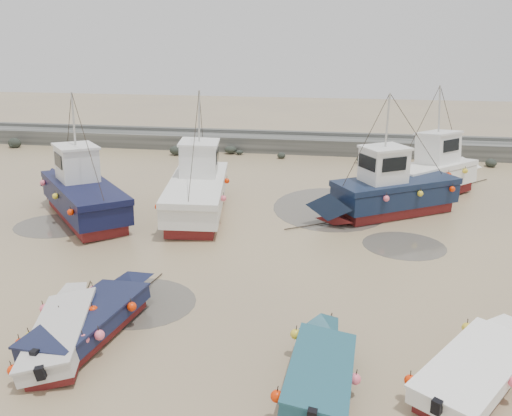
{
  "coord_description": "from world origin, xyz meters",
  "views": [
    {
      "loc": [
        3.35,
        -17.47,
        8.81
      ],
      "look_at": [
        -0.22,
        3.75,
        1.4
      ],
      "focal_mm": 35.0,
      "sensor_mm": 36.0,
      "label": 1
    }
  ],
  "objects_px": {
    "dinghy_1": "(97,314)",
    "dinghy_2": "(319,365)",
    "cabin_boat_1": "(198,187)",
    "person": "(199,218)",
    "dinghy_0": "(66,326)",
    "dinghy_3": "(481,364)",
    "cabin_boat_3": "(437,171)",
    "cabin_boat_0": "(80,191)",
    "cabin_boat_2": "(386,190)"
  },
  "relations": [
    {
      "from": "dinghy_1",
      "to": "dinghy_2",
      "type": "bearing_deg",
      "value": -1.7
    },
    {
      "from": "cabin_boat_1",
      "to": "person",
      "type": "relative_size",
      "value": 6.33
    },
    {
      "from": "dinghy_0",
      "to": "person",
      "type": "height_order",
      "value": "dinghy_0"
    },
    {
      "from": "dinghy_3",
      "to": "cabin_boat_3",
      "type": "distance_m",
      "value": 17.49
    },
    {
      "from": "dinghy_3",
      "to": "cabin_boat_0",
      "type": "xyz_separation_m",
      "value": [
        -17.01,
        10.45,
        0.8
      ]
    },
    {
      "from": "dinghy_2",
      "to": "cabin_boat_3",
      "type": "relative_size",
      "value": 0.79
    },
    {
      "from": "dinghy_3",
      "to": "person",
      "type": "relative_size",
      "value": 3.37
    },
    {
      "from": "cabin_boat_1",
      "to": "dinghy_2",
      "type": "bearing_deg",
      "value": -71.38
    },
    {
      "from": "dinghy_0",
      "to": "dinghy_1",
      "type": "xyz_separation_m",
      "value": [
        0.6,
        0.79,
        -0.0
      ]
    },
    {
      "from": "cabin_boat_0",
      "to": "dinghy_1",
      "type": "bearing_deg",
      "value": -103.05
    },
    {
      "from": "dinghy_3",
      "to": "dinghy_1",
      "type": "bearing_deg",
      "value": -148.01
    },
    {
      "from": "dinghy_2",
      "to": "cabin_boat_0",
      "type": "bearing_deg",
      "value": 142.94
    },
    {
      "from": "person",
      "to": "cabin_boat_3",
      "type": "bearing_deg",
      "value": -169.88
    },
    {
      "from": "cabin_boat_0",
      "to": "person",
      "type": "xyz_separation_m",
      "value": [
        6.06,
        0.61,
        -1.33
      ]
    },
    {
      "from": "dinghy_0",
      "to": "dinghy_3",
      "type": "bearing_deg",
      "value": -16.81
    },
    {
      "from": "cabin_boat_3",
      "to": "dinghy_0",
      "type": "bearing_deg",
      "value": -81.75
    },
    {
      "from": "cabin_boat_2",
      "to": "dinghy_0",
      "type": "bearing_deg",
      "value": 110.07
    },
    {
      "from": "cabin_boat_3",
      "to": "dinghy_2",
      "type": "bearing_deg",
      "value": -62.13
    },
    {
      "from": "cabin_boat_1",
      "to": "cabin_boat_3",
      "type": "bearing_deg",
      "value": 11.64
    },
    {
      "from": "dinghy_1",
      "to": "cabin_boat_1",
      "type": "distance_m",
      "value": 11.72
    },
    {
      "from": "dinghy_1",
      "to": "cabin_boat_1",
      "type": "xyz_separation_m",
      "value": [
        -0.03,
        11.69,
        0.77
      ]
    },
    {
      "from": "dinghy_1",
      "to": "cabin_boat_0",
      "type": "height_order",
      "value": "cabin_boat_0"
    },
    {
      "from": "cabin_boat_1",
      "to": "cabin_boat_2",
      "type": "xyz_separation_m",
      "value": [
        9.75,
        0.83,
        0.05
      ]
    },
    {
      "from": "cabin_boat_1",
      "to": "person",
      "type": "height_order",
      "value": "cabin_boat_1"
    },
    {
      "from": "dinghy_0",
      "to": "cabin_boat_1",
      "type": "relative_size",
      "value": 0.56
    },
    {
      "from": "dinghy_0",
      "to": "dinghy_2",
      "type": "relative_size",
      "value": 1.09
    },
    {
      "from": "dinghy_0",
      "to": "cabin_boat_3",
      "type": "relative_size",
      "value": 0.86
    },
    {
      "from": "cabin_boat_3",
      "to": "person",
      "type": "relative_size",
      "value": 4.14
    },
    {
      "from": "cabin_boat_2",
      "to": "cabin_boat_3",
      "type": "bearing_deg",
      "value": -69.35
    },
    {
      "from": "dinghy_0",
      "to": "cabin_boat_2",
      "type": "bearing_deg",
      "value": 34.67
    },
    {
      "from": "dinghy_3",
      "to": "cabin_boat_0",
      "type": "distance_m",
      "value": 19.98
    },
    {
      "from": "dinghy_2",
      "to": "dinghy_3",
      "type": "xyz_separation_m",
      "value": [
        4.27,
        0.76,
        -0.02
      ]
    },
    {
      "from": "dinghy_2",
      "to": "cabin_boat_1",
      "type": "relative_size",
      "value": 0.52
    },
    {
      "from": "cabin_boat_0",
      "to": "dinghy_2",
      "type": "bearing_deg",
      "value": -84.63
    },
    {
      "from": "cabin_boat_2",
      "to": "cabin_boat_3",
      "type": "distance_m",
      "value": 5.32
    },
    {
      "from": "dinghy_0",
      "to": "cabin_boat_0",
      "type": "height_order",
      "value": "cabin_boat_0"
    },
    {
      "from": "person",
      "to": "cabin_boat_1",
      "type": "bearing_deg",
      "value": -90.37
    },
    {
      "from": "cabin_boat_2",
      "to": "cabin_boat_3",
      "type": "height_order",
      "value": "same"
    },
    {
      "from": "dinghy_1",
      "to": "person",
      "type": "bearing_deg",
      "value": 97.73
    },
    {
      "from": "dinghy_1",
      "to": "dinghy_3",
      "type": "height_order",
      "value": "same"
    },
    {
      "from": "cabin_boat_0",
      "to": "person",
      "type": "distance_m",
      "value": 6.23
    },
    {
      "from": "cabin_boat_0",
      "to": "cabin_boat_3",
      "type": "bearing_deg",
      "value": -22.87
    },
    {
      "from": "dinghy_0",
      "to": "cabin_boat_3",
      "type": "height_order",
      "value": "cabin_boat_3"
    },
    {
      "from": "dinghy_3",
      "to": "cabin_boat_3",
      "type": "xyz_separation_m",
      "value": [
        1.65,
        17.39,
        0.85
      ]
    },
    {
      "from": "cabin_boat_0",
      "to": "cabin_boat_1",
      "type": "bearing_deg",
      "value": -24.97
    },
    {
      "from": "dinghy_1",
      "to": "cabin_boat_0",
      "type": "distance_m",
      "value": 11.38
    },
    {
      "from": "dinghy_3",
      "to": "person",
      "type": "xyz_separation_m",
      "value": [
        -10.95,
        11.07,
        -0.53
      ]
    },
    {
      "from": "person",
      "to": "dinghy_0",
      "type": "bearing_deg",
      "value": 68.64
    },
    {
      "from": "dinghy_0",
      "to": "dinghy_1",
      "type": "distance_m",
      "value": 0.99
    },
    {
      "from": "dinghy_2",
      "to": "cabin_boat_0",
      "type": "height_order",
      "value": "cabin_boat_0"
    }
  ]
}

